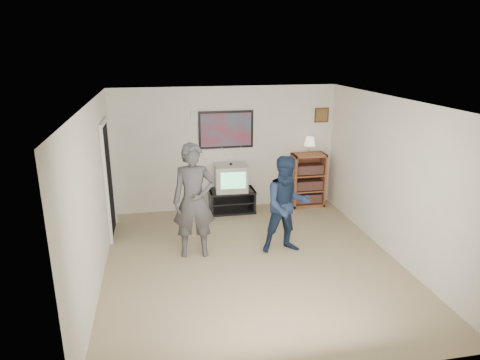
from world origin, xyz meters
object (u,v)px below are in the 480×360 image
object	(u,v)px
crt_television	(231,178)
person_short	(287,205)
bookshelf	(308,180)
person_tall	(194,201)
media_stand	(232,201)

from	to	relation	value
crt_television	person_short	bearing A→B (deg)	-69.68
bookshelf	person_short	distance (m)	2.24
bookshelf	person_short	xyz separation A→B (m)	(-1.07, -1.96, 0.24)
crt_television	person_short	distance (m)	2.00
bookshelf	person_tall	size ratio (longest dim) A/B	0.61
person_short	bookshelf	bearing A→B (deg)	61.08
media_stand	bookshelf	size ratio (longest dim) A/B	0.82
person_tall	person_short	distance (m)	1.49
bookshelf	person_tall	xyz separation A→B (m)	(-2.54, -1.80, 0.36)
crt_television	person_short	xyz separation A→B (m)	(0.58, -1.91, 0.08)
person_tall	bookshelf	bearing A→B (deg)	39.56
crt_television	person_short	world-z (taller)	person_short
crt_television	bookshelf	xyz separation A→B (m)	(1.64, 0.05, -0.17)
media_stand	crt_television	bearing A→B (deg)	-179.69
media_stand	bookshelf	bearing A→B (deg)	2.07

